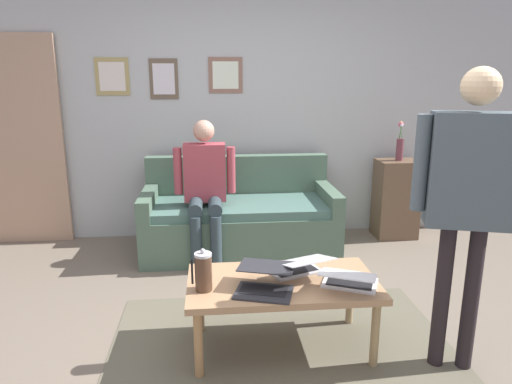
% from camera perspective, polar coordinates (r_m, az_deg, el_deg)
% --- Properties ---
extents(ground_plane, '(7.68, 7.68, 0.00)m').
position_cam_1_polar(ground_plane, '(3.11, 0.45, -18.15)').
color(ground_plane, '#6F6254').
extents(area_rug, '(2.14, 1.63, 0.01)m').
position_cam_1_polar(area_rug, '(2.99, 3.46, -19.49)').
color(area_rug, '#5D5847').
rests_on(area_rug, ground_plane).
extents(back_wall, '(7.04, 0.11, 2.70)m').
position_cam_1_polar(back_wall, '(4.83, -2.34, 10.52)').
color(back_wall, '#AEB0B1').
rests_on(back_wall, ground_plane).
extents(interior_door, '(0.82, 0.09, 2.05)m').
position_cam_1_polar(interior_door, '(5.11, -27.08, 5.52)').
color(interior_door, tan).
rests_on(interior_door, ground_plane).
extents(couch, '(1.82, 0.85, 0.88)m').
position_cam_1_polar(couch, '(4.48, -2.04, -3.38)').
color(couch, '#4B6552').
rests_on(couch, ground_plane).
extents(coffee_table, '(1.15, 0.62, 0.46)m').
position_cam_1_polar(coffee_table, '(2.88, 3.26, -11.71)').
color(coffee_table, '#AA7F59').
rests_on(coffee_table, ground_plane).
extents(laptop_left, '(0.40, 0.41, 0.13)m').
position_cam_1_polar(laptop_left, '(2.71, 1.04, -11.19)').
color(laptop_left, '#28282D').
rests_on(laptop_left, coffee_table).
extents(laptop_center, '(0.43, 0.46, 0.15)m').
position_cam_1_polar(laptop_center, '(2.93, 5.13, -9.15)').
color(laptop_center, silver).
rests_on(laptop_center, coffee_table).
extents(laptop_right, '(0.42, 0.44, 0.13)m').
position_cam_1_polar(laptop_right, '(2.80, 11.43, -10.63)').
color(laptop_right, silver).
rests_on(laptop_right, coffee_table).
extents(french_press, '(0.12, 0.10, 0.26)m').
position_cam_1_polar(french_press, '(2.70, -6.53, -9.74)').
color(french_press, '#4C3323').
rests_on(french_press, coffee_table).
extents(side_shelf, '(0.42, 0.32, 0.82)m').
position_cam_1_polar(side_shelf, '(5.04, 16.89, -0.82)').
color(side_shelf, brown).
rests_on(side_shelf, ground_plane).
extents(flower_vase, '(0.07, 0.09, 0.40)m').
position_cam_1_polar(flower_vase, '(4.93, 17.36, 5.56)').
color(flower_vase, brown).
rests_on(flower_vase, side_shelf).
extents(person_standing, '(0.59, 0.30, 1.71)m').
position_cam_1_polar(person_standing, '(2.71, 24.88, 0.80)').
color(person_standing, black).
rests_on(person_standing, ground_plane).
extents(person_seated, '(0.55, 0.51, 1.28)m').
position_cam_1_polar(person_seated, '(4.14, -6.33, 1.11)').
color(person_seated, '#2B393E').
rests_on(person_seated, ground_plane).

